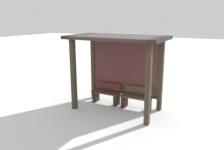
% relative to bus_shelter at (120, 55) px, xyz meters
% --- Properties ---
extents(ground_plane, '(60.00, 60.00, 0.00)m').
position_rel_bus_shelter_xyz_m(ground_plane, '(0.00, -0.20, -1.82)').
color(ground_plane, white).
extents(bus_shelter, '(3.04, 1.71, 2.44)m').
position_rel_bus_shelter_xyz_m(bus_shelter, '(0.00, 0.00, 0.00)').
color(bus_shelter, '#372D20').
rests_on(bus_shelter, ground).
extents(bench_left_inside, '(1.05, 0.37, 0.72)m').
position_rel_bus_shelter_xyz_m(bench_left_inside, '(-0.57, 0.13, -1.49)').
color(bench_left_inside, '#53261F').
rests_on(bench_left_inside, ground).
extents(bench_center_inside, '(1.05, 0.41, 0.74)m').
position_rel_bus_shelter_xyz_m(bench_center_inside, '(0.57, 0.13, -1.48)').
color(bench_center_inside, '#4E3E2A').
rests_on(bench_center_inside, ground).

